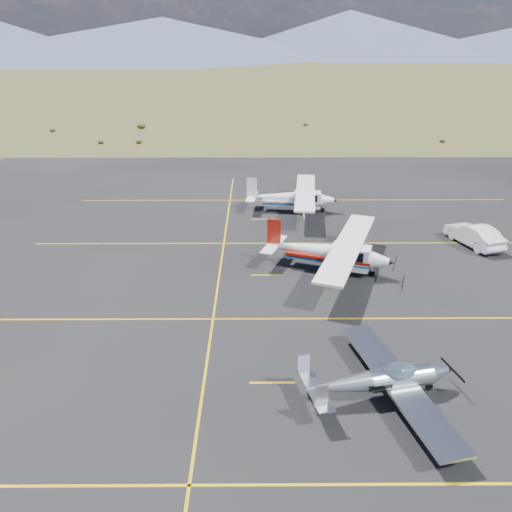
% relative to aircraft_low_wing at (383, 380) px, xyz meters
% --- Properties ---
extents(ground, '(1600.00, 1600.00, 0.00)m').
position_rel_aircraft_low_wing_xyz_m(ground, '(-1.54, 4.52, -0.92)').
color(ground, '#383D1C').
rests_on(ground, ground).
extents(apron, '(72.00, 72.00, 0.02)m').
position_rel_aircraft_low_wing_xyz_m(apron, '(-1.54, 11.52, -0.92)').
color(apron, black).
rests_on(apron, ground).
extents(aircraft_low_wing, '(6.49, 8.92, 1.93)m').
position_rel_aircraft_low_wing_xyz_m(aircraft_low_wing, '(0.00, 0.00, 0.00)').
color(aircraft_low_wing, silver).
rests_on(aircraft_low_wing, apron).
extents(aircraft_cessna, '(8.53, 11.91, 3.07)m').
position_rel_aircraft_low_wing_xyz_m(aircraft_cessna, '(-0.49, 12.74, 0.44)').
color(aircraft_cessna, white).
rests_on(aircraft_cessna, apron).
extents(aircraft_plain, '(6.97, 11.56, 2.91)m').
position_rel_aircraft_low_wing_xyz_m(aircraft_plain, '(-1.96, 25.14, 0.37)').
color(aircraft_plain, white).
rests_on(aircraft_plain, apron).
extents(sedan, '(3.02, 5.16, 1.61)m').
position_rel_aircraft_low_wing_xyz_m(sedan, '(10.79, 17.07, -0.11)').
color(sedan, white).
rests_on(sedan, apron).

